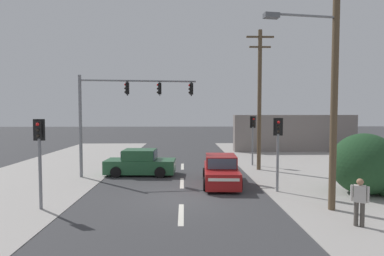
{
  "coord_description": "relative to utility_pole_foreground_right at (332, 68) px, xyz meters",
  "views": [
    {
      "loc": [
        0.11,
        -13.05,
        3.8
      ],
      "look_at": [
        0.57,
        4.0,
        2.94
      ],
      "focal_mm": 28.0,
      "sensor_mm": 36.0,
      "label": 1
    }
  ],
  "objects": [
    {
      "name": "pedestal_signal_far_median",
      "position": [
        -0.7,
        9.96,
        -3.1
      ],
      "size": [
        0.43,
        0.31,
        3.56
      ],
      "color": "slate",
      "rests_on": "ground"
    },
    {
      "name": "kerb_left_verge",
      "position": [
        -14.25,
        5.71,
        -5.5
      ],
      "size": [
        8.0,
        40.0,
        0.02
      ],
      "primitive_type": "cube",
      "color": "#A39E99",
      "rests_on": "ground"
    },
    {
      "name": "ground_plane",
      "position": [
        -5.75,
        1.71,
        -5.51
      ],
      "size": [
        140.0,
        140.0,
        0.0
      ],
      "primitive_type": "plane",
      "color": "#3A3A3D"
    },
    {
      "name": "utility_pole_foreground_right",
      "position": [
        0.0,
        0.0,
        0.0
      ],
      "size": [
        3.77,
        0.66,
        10.29
      ],
      "color": "brown",
      "rests_on": "ground"
    },
    {
      "name": "traffic_signal_mast",
      "position": [
        -9.32,
        6.5,
        -1.16
      ],
      "size": [
        6.87,
        0.88,
        6.0
      ],
      "color": "slate",
      "rests_on": "ground"
    },
    {
      "name": "pedestal_signal_right_kerb",
      "position": [
        -1.16,
        2.74,
        -3.1
      ],
      "size": [
        0.44,
        0.3,
        3.56
      ],
      "color": "slate",
      "rests_on": "ground"
    },
    {
      "name": "pedestal_signal_left_kerb",
      "position": [
        -11.26,
        0.4,
        -3.1
      ],
      "size": [
        0.44,
        0.29,
        3.56
      ],
      "color": "slate",
      "rests_on": "ground"
    },
    {
      "name": "sedan_oncoming_mid",
      "position": [
        -8.31,
        6.95,
        -4.81
      ],
      "size": [
        4.31,
        2.04,
        1.56
      ],
      "color": "#235633",
      "rests_on": "ground"
    },
    {
      "name": "shopfront_wall_far",
      "position": [
        5.25,
        17.71,
        -3.71
      ],
      "size": [
        12.0,
        1.0,
        3.6
      ],
      "primitive_type": "cube",
      "color": "gray",
      "rests_on": "ground"
    },
    {
      "name": "lane_dash_mid",
      "position": [
        -5.75,
        4.71,
        -5.51
      ],
      "size": [
        0.2,
        2.4,
        0.01
      ],
      "primitive_type": "cube",
      "color": "silver",
      "rests_on": "ground"
    },
    {
      "name": "utility_pole_midground_right",
      "position": [
        -0.66,
        8.3,
        -0.67
      ],
      "size": [
        1.8,
        0.26,
        9.2
      ],
      "color": "brown",
      "rests_on": "ground"
    },
    {
      "name": "lane_dash_far",
      "position": [
        -5.75,
        9.71,
        -5.51
      ],
      "size": [
        0.2,
        2.4,
        0.01
      ],
      "primitive_type": "cube",
      "color": "silver",
      "rests_on": "ground"
    },
    {
      "name": "roadside_bush",
      "position": [
        2.88,
        2.18,
        -4.17
      ],
      "size": [
        3.15,
        2.7,
        2.85
      ],
      "color": "#1E4223",
      "rests_on": "ground"
    },
    {
      "name": "sedan_receding_far",
      "position": [
        -3.68,
        4.36,
        -4.81
      ],
      "size": [
        2.07,
        4.32,
        1.56
      ],
      "color": "maroon",
      "rests_on": "ground"
    },
    {
      "name": "kerb_right_verge",
      "position": [
        3.25,
        3.71,
        -5.5
      ],
      "size": [
        10.0,
        44.0,
        0.02
      ],
      "primitive_type": "cube",
      "color": "#A39E99",
      "rests_on": "ground"
    },
    {
      "name": "lane_dash_near",
      "position": [
        -5.75,
        -0.29,
        -5.51
      ],
      "size": [
        0.2,
        2.4,
        0.01
      ],
      "primitive_type": "cube",
      "color": "silver",
      "rests_on": "ground"
    },
    {
      "name": "pedestrian_at_kerb",
      "position": [
        0.19,
        -1.71,
        -4.59
      ],
      "size": [
        0.5,
        0.37,
        1.63
      ],
      "color": "#47423D",
      "rests_on": "ground"
    }
  ]
}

